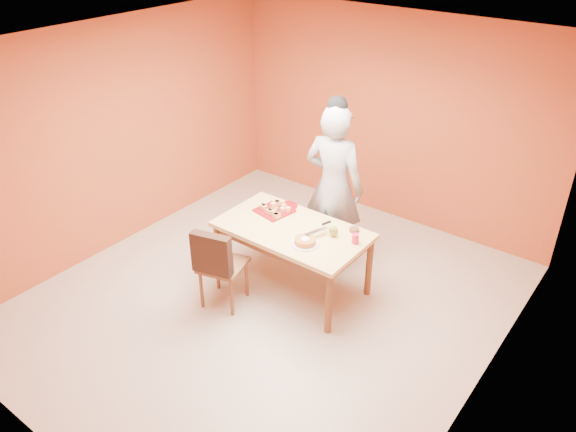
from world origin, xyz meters
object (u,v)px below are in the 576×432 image
Objects in this scene: magenta_glass at (355,239)px; checker_tin at (354,230)px; egg_ornament at (333,231)px; dining_table at (292,236)px; sponge_cake at (305,241)px; red_dinner_plate at (287,206)px; pastry_platter at (274,211)px; dining_chair at (221,264)px; person at (334,187)px.

magenta_glass is 0.97× the size of checker_tin.
egg_ornament reaches higher than magenta_glass.
dining_table is 0.71m from magenta_glass.
sponge_cake is at bearing -116.86° from checker_tin.
red_dinner_plate is 0.81m from sponge_cake.
pastry_platter is at bearing 160.64° from egg_ornament.
dining_table is at bearing 42.85° from dining_chair.
sponge_cake is 0.33m from egg_ornament.
magenta_glass is (0.68, 0.15, 0.15)m from dining_table.
dining_table is 0.48m from egg_ornament.
dining_chair reaches higher than egg_ornament.
person reaches higher than checker_tin.
dining_table is 0.82× the size of person.
magenta_glass reaches higher than sponge_cake.
egg_ornament is (0.44, 0.13, 0.16)m from dining_table.
red_dinner_plate is at bearing 76.32° from pastry_platter.
person is 0.56m from red_dinner_plate.
egg_ornament is at bearing 16.06° from dining_table.
dining_table is at bearing -46.54° from red_dinner_plate.
dining_chair is at bearing -94.70° from red_dinner_plate.
pastry_platter is at bearing 71.90° from dining_chair.
checker_tin reaches higher than red_dinner_plate.
red_dinner_plate is 1.82× the size of egg_ornament.
pastry_platter is (-0.38, 0.17, 0.10)m from dining_table.
checker_tin is (0.93, 0.18, 0.01)m from pastry_platter.
sponge_cake is (0.29, -0.17, 0.13)m from dining_table.
red_dinner_plate is (0.08, 1.02, 0.27)m from dining_chair.
sponge_cake is at bearing -40.03° from red_dinner_plate.
red_dinner_plate is at bearing 139.97° from sponge_cake.
person reaches higher than dining_table.
person is at bearing 105.30° from sponge_cake.
checker_tin is at bearing -0.27° from red_dinner_plate.
dining_chair is at bearing -133.53° from checker_tin.
dining_chair is 1.06m from red_dinner_plate.
dining_chair is at bearing -92.69° from pastry_platter.
dining_table is 1.66× the size of dining_chair.
person is 5.51× the size of pastry_platter.
checker_tin is at bearing 31.07° from dining_chair.
magenta_glass is (0.39, 0.32, 0.01)m from sponge_cake.
dining_chair is at bearing -121.74° from dining_table.
sponge_cake is at bearing -140.36° from magenta_glass.
person is at bearing 106.98° from egg_ornament.
dining_table is 0.81m from dining_chair.
red_dinner_plate is 0.80m from egg_ornament.
dining_chair is 0.49× the size of person.
sponge_cake is at bearing -30.67° from dining_table.
red_dinner_plate is 0.88m from checker_tin.
red_dinner_plate is at bearing 179.73° from checker_tin.
red_dinner_plate is at bearing 133.46° from dining_table.
person is 15.61× the size of egg_ornament.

